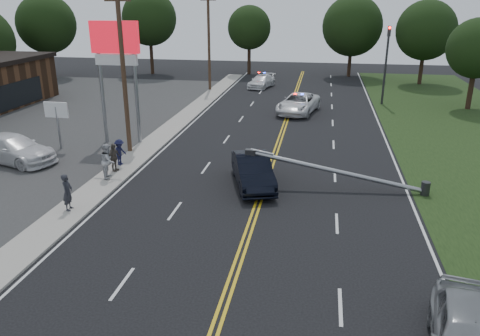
% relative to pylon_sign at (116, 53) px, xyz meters
% --- Properties ---
extents(ground, '(120.00, 120.00, 0.00)m').
position_rel_pylon_sign_xyz_m(ground, '(10.50, -14.00, -6.00)').
color(ground, black).
rests_on(ground, ground).
extents(sidewalk, '(1.80, 70.00, 0.12)m').
position_rel_pylon_sign_xyz_m(sidewalk, '(2.10, -4.00, -5.94)').
color(sidewalk, '#9D978D').
rests_on(sidewalk, ground).
extents(centerline_yellow, '(0.36, 80.00, 0.00)m').
position_rel_pylon_sign_xyz_m(centerline_yellow, '(10.50, -4.00, -5.99)').
color(centerline_yellow, gold).
rests_on(centerline_yellow, ground).
extents(pylon_sign, '(3.20, 0.35, 8.00)m').
position_rel_pylon_sign_xyz_m(pylon_sign, '(0.00, 0.00, 0.00)').
color(pylon_sign, gray).
rests_on(pylon_sign, ground).
extents(small_sign, '(1.60, 0.14, 3.10)m').
position_rel_pylon_sign_xyz_m(small_sign, '(-3.50, -2.00, -3.66)').
color(small_sign, gray).
rests_on(small_sign, ground).
extents(traffic_signal, '(0.28, 0.41, 7.05)m').
position_rel_pylon_sign_xyz_m(traffic_signal, '(18.80, 16.00, -1.79)').
color(traffic_signal, '#2D2D30').
rests_on(traffic_signal, ground).
extents(fallen_streetlight, '(9.36, 0.44, 1.91)m').
position_rel_pylon_sign_xyz_m(fallen_streetlight, '(14.69, -6.00, -5.08)').
color(fallen_streetlight, '#2D2D30').
rests_on(fallen_streetlight, ground).
extents(utility_pole_mid, '(1.60, 0.28, 10.00)m').
position_rel_pylon_sign_xyz_m(utility_pole_mid, '(1.30, -2.00, -0.91)').
color(utility_pole_mid, '#382619').
rests_on(utility_pole_mid, ground).
extents(utility_pole_far, '(1.60, 0.28, 10.00)m').
position_rel_pylon_sign_xyz_m(utility_pole_far, '(1.30, 20.00, -0.91)').
color(utility_pole_far, '#382619').
rests_on(utility_pole_far, ground).
extents(tree_4, '(7.05, 7.05, 9.98)m').
position_rel_pylon_sign_xyz_m(tree_4, '(-20.42, 25.66, 0.44)').
color(tree_4, black).
rests_on(tree_4, ground).
extents(tree_5, '(6.86, 6.86, 10.45)m').
position_rel_pylon_sign_xyz_m(tree_5, '(-8.96, 30.41, 1.01)').
color(tree_5, black).
rests_on(tree_5, ground).
extents(tree_6, '(5.49, 5.49, 8.63)m').
position_rel_pylon_sign_xyz_m(tree_6, '(3.61, 32.41, -0.13)').
color(tree_6, black).
rests_on(tree_6, ground).
extents(tree_7, '(7.33, 7.33, 9.83)m').
position_rel_pylon_sign_xyz_m(tree_7, '(16.44, 32.71, 0.16)').
color(tree_7, black).
rests_on(tree_7, ground).
extents(tree_8, '(6.61, 6.61, 9.31)m').
position_rel_pylon_sign_xyz_m(tree_8, '(24.29, 28.26, 0.00)').
color(tree_8, black).
rests_on(tree_8, ground).
extents(tree_9, '(5.14, 5.14, 7.88)m').
position_rel_pylon_sign_xyz_m(tree_9, '(26.19, 15.29, -0.71)').
color(tree_9, black).
rests_on(tree_9, ground).
extents(crashed_sedan, '(3.15, 5.28, 1.64)m').
position_rel_pylon_sign_xyz_m(crashed_sedan, '(9.90, -6.23, -5.17)').
color(crashed_sedan, black).
rests_on(crashed_sedan, ground).
extents(parked_car, '(6.08, 3.72, 1.65)m').
position_rel_pylon_sign_xyz_m(parked_car, '(-4.84, -4.95, -5.17)').
color(parked_car, silver).
rests_on(parked_car, ground).
extents(emergency_a, '(3.89, 6.36, 1.65)m').
position_rel_pylon_sign_xyz_m(emergency_a, '(11.27, 11.09, -5.17)').
color(emergency_a, white).
rests_on(emergency_a, ground).
extents(emergency_b, '(3.00, 5.08, 1.38)m').
position_rel_pylon_sign_xyz_m(emergency_b, '(6.53, 22.82, -5.31)').
color(emergency_b, white).
rests_on(emergency_b, ground).
extents(bystander_a, '(0.48, 0.67, 1.73)m').
position_rel_pylon_sign_xyz_m(bystander_a, '(2.04, -10.92, -5.01)').
color(bystander_a, '#25262C').
rests_on(bystander_a, sidewalk).
extents(bystander_b, '(0.94, 1.08, 1.90)m').
position_rel_pylon_sign_xyz_m(bystander_b, '(2.08, -6.72, -4.93)').
color(bystander_b, '#A6A6AB').
rests_on(bystander_b, sidewalk).
extents(bystander_c, '(0.80, 1.10, 1.53)m').
position_rel_pylon_sign_xyz_m(bystander_c, '(1.82, -4.65, -5.11)').
color(bystander_c, '#161838').
rests_on(bystander_c, sidewalk).
extents(bystander_d, '(0.63, 1.01, 1.60)m').
position_rel_pylon_sign_xyz_m(bystander_d, '(1.93, -5.70, -5.08)').
color(bystander_d, '#564D45').
rests_on(bystander_d, sidewalk).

